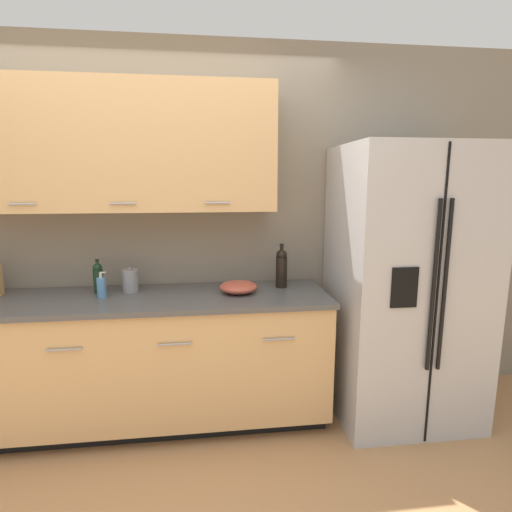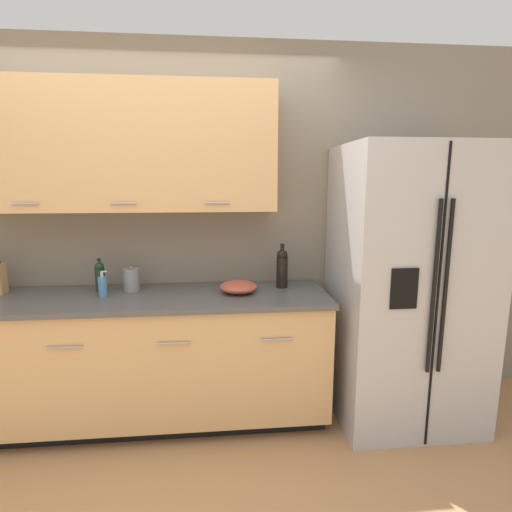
# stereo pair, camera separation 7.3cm
# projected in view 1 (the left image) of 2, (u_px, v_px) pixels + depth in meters

# --- Properties ---
(wall_back) EXTENTS (10.00, 0.39, 2.60)m
(wall_back) POSITION_uv_depth(u_px,v_px,m) (152.00, 208.00, 2.79)
(wall_back) COLOR gray
(wall_back) RESTS_ON ground_plane
(counter_unit) EXTENTS (2.62, 0.64, 0.90)m
(counter_unit) POSITION_uv_depth(u_px,v_px,m) (132.00, 360.00, 2.67)
(counter_unit) COLOR black
(counter_unit) RESTS_ON ground_plane
(refrigerator) EXTENTS (0.93, 0.80, 1.87)m
(refrigerator) POSITION_uv_depth(u_px,v_px,m) (405.00, 285.00, 2.74)
(refrigerator) COLOR #B2B2B5
(refrigerator) RESTS_ON ground_plane
(wine_bottle) EXTENTS (0.08, 0.08, 0.31)m
(wine_bottle) POSITION_uv_depth(u_px,v_px,m) (281.00, 267.00, 2.81)
(wine_bottle) COLOR black
(wine_bottle) RESTS_ON counter_unit
(soap_dispenser) EXTENTS (0.06, 0.06, 0.17)m
(soap_dispenser) POSITION_uv_depth(u_px,v_px,m) (101.00, 287.00, 2.56)
(soap_dispenser) COLOR #4C7FB2
(soap_dispenser) RESTS_ON counter_unit
(oil_bottle) EXTENTS (0.06, 0.06, 0.23)m
(oil_bottle) POSITION_uv_depth(u_px,v_px,m) (98.00, 277.00, 2.67)
(oil_bottle) COLOR black
(oil_bottle) RESTS_ON counter_unit
(steel_canister) EXTENTS (0.11, 0.11, 0.17)m
(steel_canister) POSITION_uv_depth(u_px,v_px,m) (130.00, 281.00, 2.69)
(steel_canister) COLOR gray
(steel_canister) RESTS_ON counter_unit
(mixing_bowl) EXTENTS (0.25, 0.25, 0.08)m
(mixing_bowl) POSITION_uv_depth(u_px,v_px,m) (239.00, 287.00, 2.68)
(mixing_bowl) COLOR #B24C38
(mixing_bowl) RESTS_ON counter_unit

